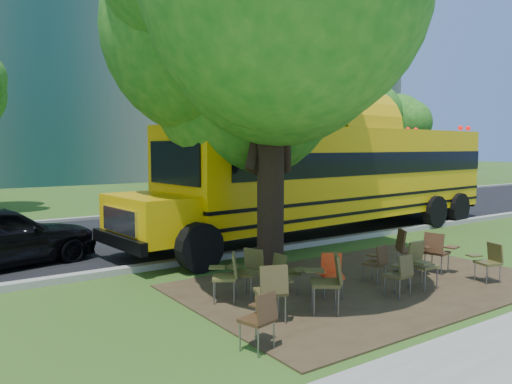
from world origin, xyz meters
TOP-DOWN VIEW (x-y plane):
  - ground at (0.00, 0.00)m, footprint 160.00×160.00m
  - dirt_patch at (1.00, -0.50)m, footprint 7.00×4.50m
  - asphalt_road at (0.00, 7.00)m, footprint 80.00×8.00m
  - kerb_near at (0.00, 3.00)m, footprint 80.00×0.25m
  - kerb_far at (0.00, 11.10)m, footprint 80.00×0.25m
  - building_right at (24.00, 38.00)m, footprint 30.00×16.00m
  - bg_tree_3 at (8.00, 14.00)m, footprint 5.60×5.60m
  - bg_tree_4 at (16.00, 13.00)m, footprint 5.00×5.00m
  - main_tree at (-0.03, 1.24)m, footprint 7.20×7.20m
  - school_bus at (4.61, 4.03)m, footprint 13.27×3.99m
  - chair_0 at (-2.50, -1.92)m, footprint 0.55×0.58m
  - chair_1 at (-1.76, -1.18)m, footprint 0.73×0.58m
  - chair_2 at (-0.75, -1.31)m, footprint 0.66×0.83m
  - chair_3 at (-0.16, -0.73)m, footprint 0.67×0.53m
  - chair_4 at (0.82, -1.45)m, footprint 0.52×0.50m
  - chair_5 at (1.56, -1.29)m, footprint 0.59×0.52m
  - chair_6 at (3.03, -1.78)m, footprint 0.48×0.62m
  - chair_7 at (2.76, -0.81)m, footprint 0.63×0.61m
  - chair_8 at (-1.80, 0.07)m, footprint 0.58×0.73m
  - chair_9 at (-1.30, 0.16)m, footprint 0.66×0.58m
  - chair_10 at (-0.77, -0.20)m, footprint 0.45×0.51m
  - chair_11 at (1.22, -0.57)m, footprint 0.52×0.54m
  - chair_12 at (2.29, -0.43)m, footprint 0.63×0.80m

SIDE VIEW (x-z plane):
  - ground at x=0.00m, z-range 0.00..0.00m
  - dirt_patch at x=1.00m, z-range 0.00..0.03m
  - asphalt_road at x=0.00m, z-range 0.00..0.04m
  - kerb_near at x=0.00m, z-range 0.00..0.14m
  - kerb_far at x=0.00m, z-range 0.00..0.14m
  - chair_11 at x=1.22m, z-range 0.09..0.86m
  - chair_10 at x=-0.77m, z-range 0.09..0.86m
  - chair_3 at x=-0.16m, z-range 0.09..0.88m
  - chair_4 at x=0.82m, z-range 0.09..0.89m
  - chair_6 at x=3.03m, z-range 0.09..0.89m
  - chair_0 at x=-2.50m, z-range 0.09..0.90m
  - chair_9 at x=-1.30m, z-range 0.10..0.95m
  - chair_8 at x=-1.80m, z-range 0.10..0.96m
  - chair_5 at x=1.56m, z-range 0.11..1.00m
  - chair_7 at x=2.76m, z-range 0.11..1.00m
  - chair_1 at x=-1.76m, z-range 0.11..1.03m
  - chair_12 at x=2.29m, z-range 0.11..1.06m
  - chair_2 at x=-0.75m, z-range 0.11..1.09m
  - school_bus at x=4.61m, z-range 0.25..3.45m
  - bg_tree_4 at x=16.00m, z-range 0.92..7.77m
  - bg_tree_3 at x=8.00m, z-range 1.11..8.95m
  - main_tree at x=-0.03m, z-range 0.75..9.48m
  - building_right at x=24.00m, z-range 0.00..25.00m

